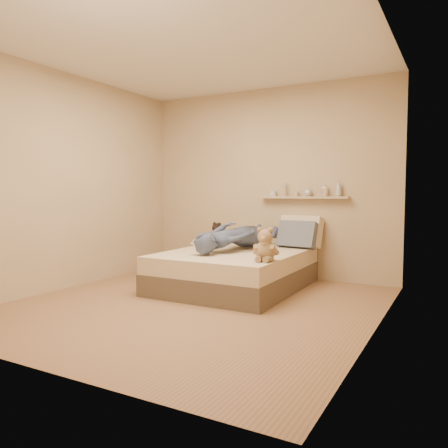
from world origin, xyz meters
The scene contains 10 objects.
room centered at (0.00, 0.00, 1.30)m, with size 3.80×3.80×3.80m.
bed centered at (0.00, 0.93, 0.22)m, with size 1.50×1.90×0.45m.
game_console centered at (-0.20, 0.40, 0.60)m, with size 0.18×0.10×0.06m.
teddy_bear centered at (0.63, 0.40, 0.60)m, with size 0.29×0.29×0.36m.
dark_plush centered at (-0.55, 1.46, 0.58)m, with size 0.20×0.20×0.31m.
pillow_cream centered at (0.55, 1.76, 0.65)m, with size 0.55×0.16×0.40m, color beige.
pillow_grey centered at (0.55, 1.62, 0.62)m, with size 0.50×0.14×0.34m, color slate.
person centered at (-0.05, 1.05, 0.62)m, with size 0.53×1.46×0.35m, color #485071.
wall_shelf centered at (0.55, 1.84, 1.10)m, with size 1.20×0.12×0.03m, color tan.
shelf_bottles centered at (0.68, 1.84, 1.19)m, with size 0.99×0.12×0.20m.
Camera 1 is at (2.41, -3.76, 1.15)m, focal length 35.00 mm.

